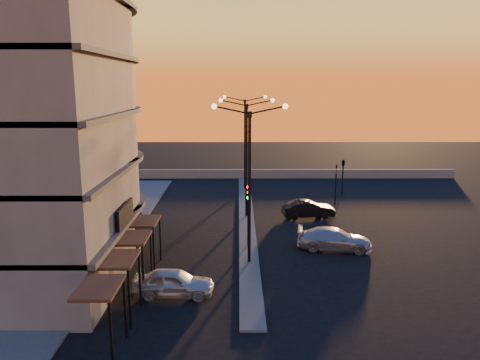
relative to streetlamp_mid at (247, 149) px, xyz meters
name	(u,v)px	position (x,y,z in m)	size (l,w,h in m)	color
ground	(249,263)	(0.00, -10.00, -5.59)	(120.00, 120.00, 0.00)	black
sidewalk_west	(95,241)	(-10.50, -6.00, -5.53)	(5.00, 40.00, 0.12)	#4C4C49
median	(246,216)	(0.00, 0.00, -5.53)	(1.20, 36.00, 0.12)	#4C4C49
parapet	(262,174)	(2.00, 16.00, -5.09)	(44.00, 0.50, 1.00)	slate
streetlamp_near	(249,172)	(0.00, -10.00, 0.00)	(4.32, 0.32, 9.51)	black
streetlamp_mid	(247,149)	(0.00, 0.00, 0.00)	(4.32, 0.32, 9.51)	black
streetlamp_far	(245,135)	(0.00, 10.00, 0.00)	(4.32, 0.32, 9.51)	black
traffic_light_main	(248,205)	(0.00, -7.13, -2.70)	(0.28, 0.44, 4.25)	black
signal_east_a	(336,183)	(8.00, 4.00, -3.66)	(0.13, 0.16, 3.60)	black
signal_east_b	(343,163)	(9.50, 8.00, -2.49)	(0.42, 1.99, 3.60)	black
car_hatchback	(174,282)	(-3.94, -14.32, -4.90)	(1.65, 4.09, 1.39)	#B7BBBF
car_sedan	(308,209)	(5.00, -0.11, -4.90)	(1.46, 4.20, 1.38)	black
car_wagon	(335,239)	(5.61, -7.57, -4.90)	(1.95, 4.79, 1.39)	#A9ABB1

